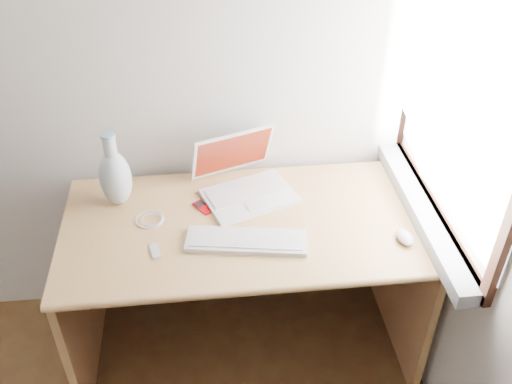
{
  "coord_description": "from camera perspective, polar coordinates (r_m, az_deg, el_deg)",
  "views": [
    {
      "loc": [
        0.85,
        -0.37,
        2.2
      ],
      "look_at": [
        1.04,
        1.35,
        0.9
      ],
      "focal_mm": 40.0,
      "sensor_mm": 36.0,
      "label": 1
    }
  ],
  "objects": [
    {
      "name": "external_keyboard",
      "position": [
        2.14,
        -0.98,
        -4.88
      ],
      "size": [
        0.47,
        0.21,
        0.02
      ],
      "rotation": [
        0.0,
        0.0,
        -0.17
      ],
      "color": "silver",
      "rests_on": "desk"
    },
    {
      "name": "vase",
      "position": [
        2.33,
        -13.92,
        1.57
      ],
      "size": [
        0.13,
        0.13,
        0.33
      ],
      "color": "silver",
      "rests_on": "desk"
    },
    {
      "name": "window",
      "position": [
        2.09,
        19.23,
        8.7
      ],
      "size": [
        0.11,
        0.99,
        1.1
      ],
      "color": "white",
      "rests_on": "right_wall"
    },
    {
      "name": "mouse",
      "position": [
        2.22,
        14.66,
        -4.38
      ],
      "size": [
        0.07,
        0.1,
        0.03
      ],
      "primitive_type": "ellipsoid",
      "rotation": [
        0.0,
        0.0,
        0.1
      ],
      "color": "white",
      "rests_on": "desk"
    },
    {
      "name": "desk",
      "position": [
        2.45,
        -1.25,
        -5.62
      ],
      "size": [
        1.43,
        0.72,
        0.76
      ],
      "color": "#B17D56",
      "rests_on": "floor"
    },
    {
      "name": "cable_coil",
      "position": [
        2.29,
        -10.6,
        -2.73
      ],
      "size": [
        0.13,
        0.13,
        0.01
      ],
      "primitive_type": "torus",
      "rotation": [
        0.0,
        0.0,
        0.14
      ],
      "color": "silver",
      "rests_on": "desk"
    },
    {
      "name": "remote",
      "position": [
        2.15,
        -10.06,
        -5.83
      ],
      "size": [
        0.05,
        0.09,
        0.01
      ],
      "primitive_type": "cube",
      "rotation": [
        0.0,
        0.0,
        0.22
      ],
      "color": "silver",
      "rests_on": "desk"
    },
    {
      "name": "ipod",
      "position": [
        2.32,
        -5.32,
        -1.53
      ],
      "size": [
        0.09,
        0.1,
        0.01
      ],
      "rotation": [
        0.0,
        0.0,
        0.58
      ],
      "color": "red",
      "rests_on": "desk"
    },
    {
      "name": "laptop",
      "position": [
        2.37,
        -0.8,
        1.14
      ],
      "size": [
        0.42,
        0.4,
        0.24
      ],
      "rotation": [
        0.0,
        0.0,
        0.34
      ],
      "color": "white",
      "rests_on": "desk"
    }
  ]
}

